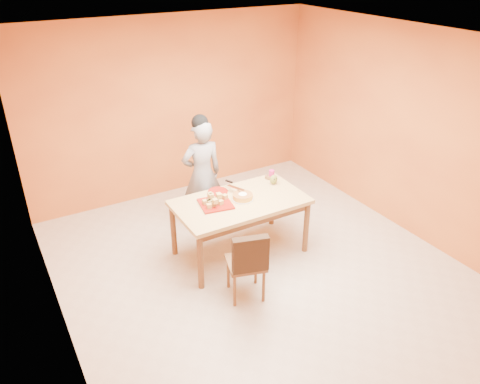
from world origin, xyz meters
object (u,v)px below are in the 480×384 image
checker_tin (269,177)px  red_dinner_plate (218,192)px  egg_ornament (274,180)px  sponge_cake (243,196)px  magenta_glass (272,174)px  person (202,174)px  dining_table (240,207)px  dining_chair (247,262)px  pastry_platter (216,204)px

checker_tin → red_dinner_plate: bearing=-179.6°
red_dinner_plate → egg_ornament: egg_ornament is taller
egg_ornament → checker_tin: size_ratio=1.16×
sponge_cake → magenta_glass: bearing=27.3°
person → magenta_glass: (0.76, -0.55, 0.05)m
dining_table → magenta_glass: (0.68, 0.34, 0.15)m
sponge_cake → checker_tin: bearing=28.6°
checker_tin → dining_chair: bearing=-132.2°
dining_chair → sponge_cake: (0.40, 0.77, 0.34)m
dining_chair → egg_ornament: size_ratio=6.83×
person → sponge_cake: person is taller
dining_table → egg_ornament: bearing=15.5°
dining_table → person: (-0.08, 0.89, 0.10)m
red_dinner_plate → magenta_glass: size_ratio=2.34×
dining_chair → magenta_glass: size_ratio=8.19×
pastry_platter → checker_tin: (0.95, 0.28, 0.01)m
person → red_dinner_plate: person is taller
dining_chair → checker_tin: 1.52m
sponge_cake → red_dinner_plate: bearing=118.7°
dining_chair → pastry_platter: dining_chair is taller
person → magenta_glass: 0.94m
dining_chair → red_dinner_plate: bearing=94.8°
dining_table → egg_ornament: (0.60, 0.17, 0.16)m
checker_tin → egg_ornament: bearing=-103.9°
red_dinner_plate → sponge_cake: size_ratio=1.02×
person → checker_tin: 0.91m
person → checker_tin: (0.72, -0.55, 0.01)m
pastry_platter → red_dinner_plate: bearing=57.8°
sponge_cake → checker_tin: 0.68m
pastry_platter → egg_ornament: bearing=7.1°
pastry_platter → red_dinner_plate: pastry_platter is taller
pastry_platter → red_dinner_plate: 0.33m
dining_chair → sponge_cake: bearing=79.1°
checker_tin → dining_table: bearing=-152.4°
dining_table → sponge_cake: size_ratio=6.46×
dining_chair → sponge_cake: size_ratio=3.55×
red_dinner_plate → magenta_glass: 0.81m
person → egg_ornament: person is taller
pastry_platter → egg_ornament: egg_ornament is taller
dining_chair → red_dinner_plate: dining_chair is taller
dining_table → pastry_platter: pastry_platter is taller
person → pastry_platter: bearing=80.0°
dining_table → magenta_glass: size_ratio=14.90×
pastry_platter → magenta_glass: magenta_glass is taller
magenta_glass → checker_tin: 0.05m
sponge_cake → egg_ornament: (0.56, 0.16, 0.02)m
dining_chair → person: bearing=97.0°
dining_chair → magenta_glass: dining_chair is taller
dining_table → magenta_glass: 0.77m
egg_ornament → pastry_platter: bearing=-167.1°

